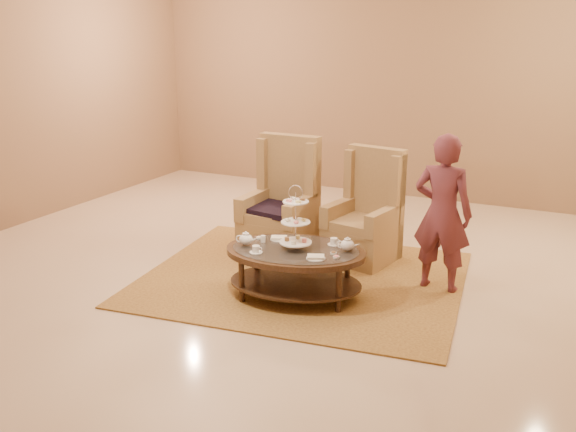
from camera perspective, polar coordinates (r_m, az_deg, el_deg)
The scene contains 8 objects.
ground at distance 6.54m, azimuth -0.74°, elevation -6.11°, with size 8.00×8.00×0.00m, color beige.
ceiling at distance 6.54m, azimuth -0.74°, elevation -6.11°, with size 8.00×8.00×0.02m, color white.
wall_back at distance 9.80m, azimuth 9.92°, elevation 11.86°, with size 8.00×0.04×3.50m, color #8A694B.
rug at distance 6.67m, azimuth 1.32°, elevation -5.54°, with size 3.47×3.00×0.02m.
tea_table at distance 6.09m, azimuth 0.67°, elevation -3.75°, with size 1.49×1.17×1.12m.
armchair_left at distance 7.31m, azimuth -0.55°, elevation 0.15°, with size 0.73×0.76×1.34m.
armchair_right at distance 7.14m, azimuth 6.95°, elevation -0.66°, with size 0.79×0.81×1.25m.
person at distance 6.35m, azimuth 13.57°, elevation 0.21°, with size 0.60×0.41×1.56m.
Camera 1 is at (2.69, -5.39, 2.53)m, focal length 40.00 mm.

